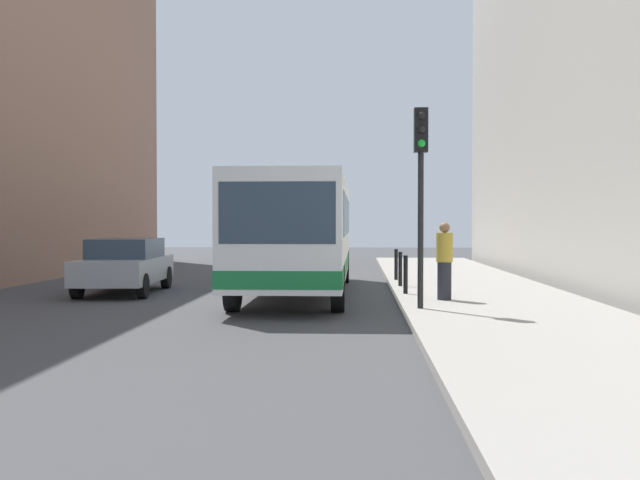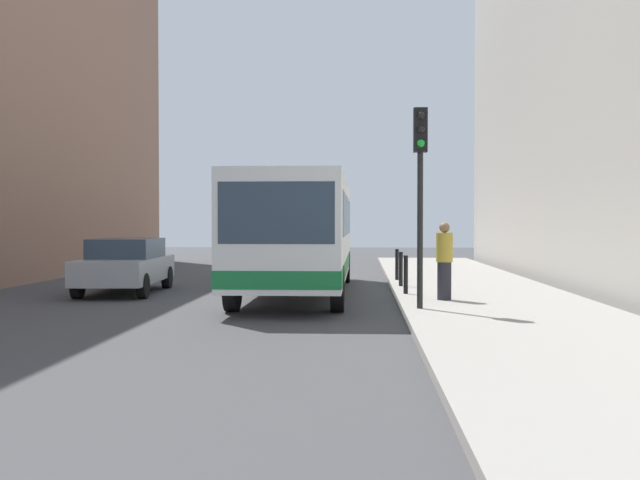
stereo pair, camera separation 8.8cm
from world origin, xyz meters
name	(u,v)px [view 1 (the left image)]	position (x,y,z in m)	size (l,w,h in m)	color
ground_plane	(262,303)	(0.00, 0.00, 0.00)	(80.00, 80.00, 0.00)	#424244
sidewalk	(492,301)	(5.40, 0.00, 0.07)	(4.40, 40.00, 0.15)	#9E9991
bus	(300,230)	(0.71, 2.27, 1.73)	(2.54, 11.02, 3.00)	white
car_beside_bus	(125,264)	(-4.04, 2.30, 0.78)	(2.07, 4.50, 1.48)	#A5A8AD
traffic_light	(421,169)	(3.55, -2.24, 3.01)	(0.28, 0.33, 4.10)	black
bollard_near	(406,275)	(3.45, 0.92, 0.62)	(0.11, 0.11, 0.95)	black
bollard_mid	(400,269)	(3.45, 3.16, 0.62)	(0.11, 0.11, 0.95)	black
bollard_far	(396,264)	(3.45, 5.40, 0.62)	(0.11, 0.11, 0.95)	black
pedestrian_near_signal	(444,261)	(4.24, -0.50, 1.04)	(0.38, 0.38, 1.77)	#26262D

